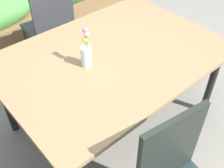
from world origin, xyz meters
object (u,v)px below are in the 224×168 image
at_px(dining_table, 112,60).
at_px(planter_box, 34,15).
at_px(flower_vase, 86,53).
at_px(chair_far_side, 50,26).

xyz_separation_m(dining_table, planter_box, (0.17, 1.60, -0.34)).
relative_size(dining_table, flower_vase, 5.63).
xyz_separation_m(dining_table, flower_vase, (-0.22, 0.02, 0.16)).
height_order(dining_table, flower_vase, flower_vase).
xyz_separation_m(chair_far_side, flower_vase, (-0.24, -0.92, 0.29)).
bearing_deg(dining_table, flower_vase, 175.83).
relative_size(chair_far_side, flower_vase, 3.13).
bearing_deg(chair_far_side, flower_vase, -99.72).
distance_m(dining_table, planter_box, 1.64).
height_order(dining_table, planter_box, dining_table).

